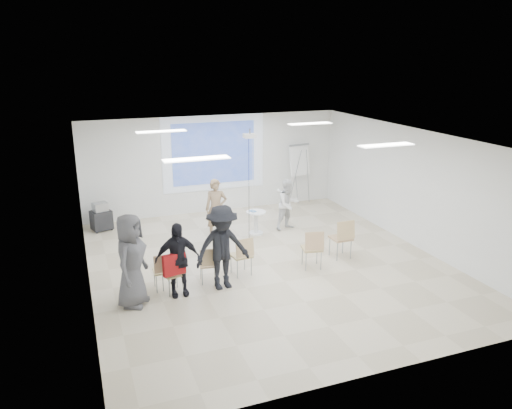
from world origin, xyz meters
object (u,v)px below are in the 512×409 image
object	(u,v)px
pedestal_table	(256,221)
player_right	(288,202)
chair_right_far	(343,236)
av_cart	(101,218)
chair_center	(243,253)
laptop	(208,262)
chair_far_left	(163,269)
audience_left	(177,254)
chair_left_inner	(209,262)
audience_outer	(131,255)
player_left	(216,205)
flipchart_easel	(300,160)
chair_left_mid	(174,272)
chair_right_inner	(313,246)
audience_mid	(222,242)

from	to	relation	value
pedestal_table	player_right	bearing A→B (deg)	4.21
chair_right_far	av_cart	distance (m)	6.74
player_right	chair_center	xyz separation A→B (m)	(-2.22, -2.49, -0.27)
laptop	av_cart	size ratio (longest dim) A/B	0.38
chair_far_left	audience_left	bearing A→B (deg)	-49.06
player_right	chair_left_inner	distance (m)	4.00
player_right	audience_outer	size ratio (longest dim) A/B	0.76
player_left	av_cart	size ratio (longest dim) A/B	2.28
flipchart_easel	laptop	bearing A→B (deg)	-143.42
av_cart	chair_left_inner	bearing A→B (deg)	-83.22
chair_left_mid	av_cart	bearing A→B (deg)	90.70
av_cart	player_left	bearing A→B (deg)	-47.27
player_right	chair_right_inner	size ratio (longest dim) A/B	1.71
chair_left_mid	audience_outer	xyz separation A→B (m)	(-0.85, -0.17, 0.56)
chair_right_inner	audience_left	bearing A→B (deg)	-164.79
chair_right_inner	audience_outer	world-z (taller)	audience_outer
chair_center	laptop	size ratio (longest dim) A/B	3.01
chair_left_mid	chair_center	xyz separation A→B (m)	(1.60, 0.34, 0.04)
chair_far_left	audience_left	size ratio (longest dim) A/B	0.46
pedestal_table	av_cart	distance (m)	4.36
laptop	chair_left_mid	bearing A→B (deg)	30.08
flipchart_easel	chair_left_inner	bearing A→B (deg)	-142.93
chair_left_mid	av_cart	world-z (taller)	chair_left_mid
player_left	chair_far_left	size ratio (longest dim) A/B	2.20
chair_center	av_cart	distance (m)	5.04
audience_outer	player_right	bearing A→B (deg)	-26.94
chair_right_inner	chair_far_left	bearing A→B (deg)	-170.18
chair_right_inner	audience_mid	bearing A→B (deg)	-163.00
player_right	player_left	bearing A→B (deg)	163.67
chair_left_mid	chair_left_inner	world-z (taller)	chair_left_mid
chair_center	chair_right_inner	distance (m)	1.64
audience_outer	chair_left_inner	bearing A→B (deg)	-45.77
audience_mid	pedestal_table	bearing A→B (deg)	51.73
player_left	player_right	world-z (taller)	player_left
player_left	chair_center	distance (m)	2.60
chair_right_far	audience_outer	bearing A→B (deg)	-173.91
chair_left_mid	audience_outer	world-z (taller)	audience_outer
chair_right_far	laptop	size ratio (longest dim) A/B	3.28
player_right	chair_far_left	world-z (taller)	player_right
chair_center	audience_mid	size ratio (longest dim) A/B	0.44
av_cart	audience_outer	bearing A→B (deg)	-103.80
chair_right_far	flipchart_easel	distance (m)	4.68
audience_mid	flipchart_easel	distance (m)	6.49
chair_center	flipchart_easel	distance (m)	5.85
pedestal_table	audience_outer	distance (m)	4.75
player_right	laptop	world-z (taller)	player_right
chair_right_inner	av_cart	bearing A→B (deg)	146.13
chair_left_mid	av_cart	xyz separation A→B (m)	(-1.13, 4.58, -0.13)
player_right	flipchart_easel	world-z (taller)	flipchart_easel
laptop	audience_outer	bearing A→B (deg)	24.75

